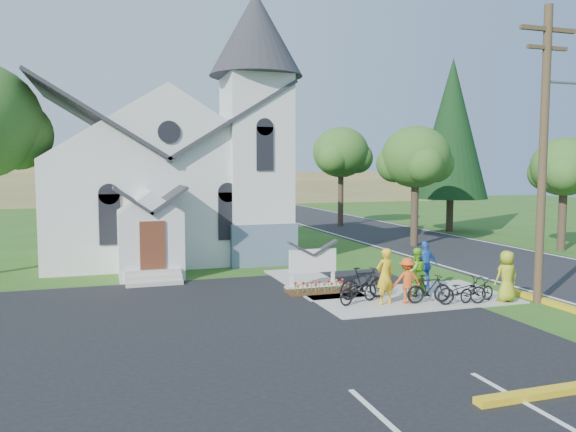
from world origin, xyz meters
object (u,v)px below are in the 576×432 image
object	(u,v)px
bike_4	(477,290)
bike_3	(429,289)
cyclist_0	(385,276)
bike_1	(364,283)
utility_pole	(545,145)
cyclist_2	(425,265)
bike_2	(462,291)
church_sign	(313,261)
bike_0	(358,290)
cyclist_1	(416,272)
cyclist_3	(407,280)
cyclist_4	(507,276)

from	to	relation	value
bike_4	bike_3	bearing A→B (deg)	67.61
cyclist_0	bike_1	xyz separation A→B (m)	(-0.35, 0.89, -0.39)
utility_pole	cyclist_2	world-z (taller)	utility_pole
bike_2	church_sign	bearing A→B (deg)	49.56
bike_0	cyclist_1	distance (m)	2.50
cyclist_0	bike_3	bearing A→B (deg)	157.42
bike_0	bike_1	xyz separation A→B (m)	(0.45, 0.52, 0.11)
church_sign	cyclist_0	world-z (taller)	cyclist_0
cyclist_3	cyclist_4	world-z (taller)	cyclist_4
bike_2	cyclist_3	distance (m)	1.86
cyclist_3	cyclist_0	bearing A→B (deg)	4.01
utility_pole	bike_4	distance (m)	5.41
cyclist_0	cyclist_3	world-z (taller)	cyclist_0
cyclist_3	bike_4	distance (m)	2.48
cyclist_3	bike_4	xyz separation A→B (m)	(2.38, -0.58, -0.38)
cyclist_2	bike_3	bearing A→B (deg)	57.80
bike_2	cyclist_3	xyz separation A→B (m)	(-1.68, 0.72, 0.32)
utility_pole	bike_0	bearing A→B (deg)	164.60
bike_2	cyclist_3	bearing A→B (deg)	74.51
church_sign	cyclist_1	bearing A→B (deg)	-41.92
cyclist_1	bike_1	xyz separation A→B (m)	(-1.98, 0.13, -0.30)
cyclist_0	bike_3	size ratio (longest dim) A/B	1.17
bike_2	bike_4	world-z (taller)	bike_2
utility_pole	bike_3	world-z (taller)	utility_pole
bike_3	cyclist_4	bearing A→B (deg)	-99.97
bike_0	cyclist_2	size ratio (longest dim) A/B	0.96
church_sign	bike_3	bearing A→B (deg)	-52.97
cyclist_0	cyclist_3	distance (m)	0.81
bike_1	cyclist_4	xyz separation A→B (m)	(4.47, -1.89, 0.32)
cyclist_0	bike_0	size ratio (longest dim) A/B	1.09
cyclist_1	cyclist_2	distance (m)	1.33
cyclist_2	cyclist_4	xyz separation A→B (m)	(1.53, -2.68, -0.02)
church_sign	cyclist_3	size ratio (longest dim) A/B	1.41
church_sign	bike_3	distance (m)	4.71
cyclist_0	bike_0	distance (m)	1.01
cyclist_1	bike_2	bearing A→B (deg)	120.74
cyclist_1	cyclist_2	xyz separation A→B (m)	(0.96, 0.92, 0.04)
cyclist_4	cyclist_1	bearing A→B (deg)	-35.31
cyclist_2	bike_3	distance (m)	2.33
church_sign	cyclist_2	xyz separation A→B (m)	(3.91, -1.72, -0.07)
cyclist_0	bike_2	world-z (taller)	cyclist_0
utility_pole	bike_1	distance (m)	7.68
cyclist_4	cyclist_2	bearing A→B (deg)	-60.37
bike_0	cyclist_3	xyz separation A→B (m)	(1.58, -0.48, 0.32)
cyclist_2	cyclist_3	size ratio (longest dim) A/B	1.17
bike_4	bike_0	bearing A→B (deg)	64.74
bike_0	bike_3	world-z (taller)	bike_3
bike_2	cyclist_0	bearing A→B (deg)	79.30
bike_0	church_sign	bearing A→B (deg)	-11.56
utility_pole	cyclist_4	size ratio (longest dim) A/B	5.65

